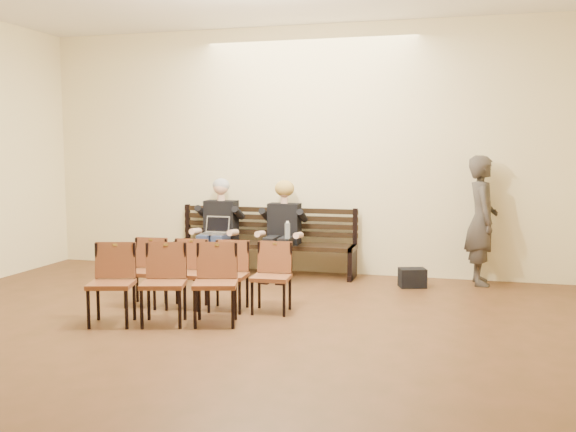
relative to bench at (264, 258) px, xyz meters
name	(u,v)px	position (x,y,z in m)	size (l,w,h in m)	color
ground	(147,403)	(0.57, -4.65, -0.23)	(10.00, 10.00, 0.00)	brown
room_walls	(187,50)	(0.57, -3.86, 2.31)	(8.02, 10.01, 3.51)	#FBEDB4
bench	(264,258)	(0.00, 0.00, 0.00)	(2.60, 0.90, 0.45)	black
seated_man	(219,227)	(-0.64, -0.12, 0.44)	(0.56, 0.77, 1.34)	black
seated_woman	(282,232)	(0.30, -0.12, 0.40)	(0.54, 0.75, 1.25)	black
laptop	(214,235)	(-0.63, -0.32, 0.35)	(0.35, 0.27, 0.25)	#B3B3B8
water_bottle	(287,240)	(0.45, -0.42, 0.34)	(0.07, 0.07, 0.24)	silver
bag	(412,278)	(2.09, -0.33, -0.10)	(0.33, 0.23, 0.24)	black
passerby	(482,211)	(2.94, 0.10, 0.75)	(0.71, 0.47, 1.94)	#39342F
chair_row_front	(207,275)	(-0.03, -2.07, 0.16)	(1.86, 0.42, 0.77)	brown
chair_row_back	(163,284)	(-0.21, -2.76, 0.19)	(1.48, 0.45, 0.83)	brown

